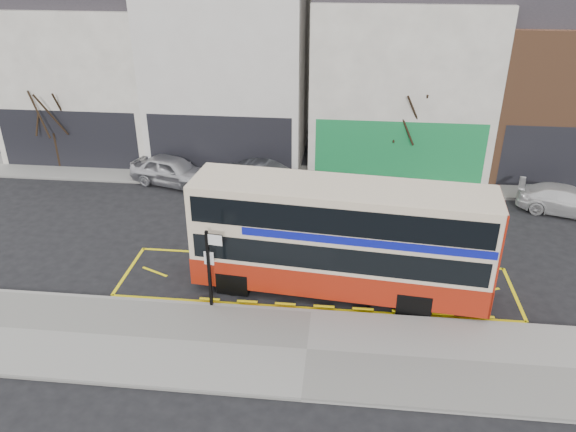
# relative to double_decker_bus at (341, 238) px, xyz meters

# --- Properties ---
(ground) EXTENTS (120.00, 120.00, 0.00)m
(ground) POSITION_rel_double_decker_bus_xyz_m (-0.85, -1.17, -2.10)
(ground) COLOR black
(ground) RESTS_ON ground
(pavement) EXTENTS (40.00, 4.00, 0.15)m
(pavement) POSITION_rel_double_decker_bus_xyz_m (-0.85, -3.47, -2.03)
(pavement) COLOR gray
(pavement) RESTS_ON ground
(kerb) EXTENTS (40.00, 0.15, 0.15)m
(kerb) POSITION_rel_double_decker_bus_xyz_m (-0.85, -1.55, -2.03)
(kerb) COLOR gray
(kerb) RESTS_ON ground
(far_pavement) EXTENTS (50.00, 3.00, 0.15)m
(far_pavement) POSITION_rel_double_decker_bus_xyz_m (-0.85, 9.83, -2.03)
(far_pavement) COLOR gray
(far_pavement) RESTS_ON ground
(road_markings) EXTENTS (14.00, 3.40, 0.01)m
(road_markings) POSITION_rel_double_decker_bus_xyz_m (-0.85, 0.43, -2.10)
(road_markings) COLOR #FFE80D
(road_markings) RESTS_ON ground
(terrace_far_left) EXTENTS (8.00, 8.01, 10.80)m
(terrace_far_left) POSITION_rel_double_decker_bus_xyz_m (-14.35, 13.81, 2.72)
(terrace_far_left) COLOR silver
(terrace_far_left) RESTS_ON ground
(terrace_left) EXTENTS (8.00, 8.01, 11.80)m
(terrace_left) POSITION_rel_double_decker_bus_xyz_m (-6.35, 13.82, 3.22)
(terrace_left) COLOR silver
(terrace_left) RESTS_ON ground
(terrace_green_shop) EXTENTS (9.00, 8.01, 11.30)m
(terrace_green_shop) POSITION_rel_double_decker_bus_xyz_m (2.65, 13.81, 2.97)
(terrace_green_shop) COLOR silver
(terrace_green_shop) RESTS_ON ground
(terrace_right) EXTENTS (9.00, 8.01, 10.30)m
(terrace_right) POSITION_rel_double_decker_bus_xyz_m (11.65, 13.81, 2.47)
(terrace_right) COLOR brown
(terrace_right) RESTS_ON ground
(double_decker_bus) EXTENTS (10.20, 3.27, 4.00)m
(double_decker_bus) POSITION_rel_double_decker_bus_xyz_m (0.00, 0.00, 0.00)
(double_decker_bus) COLOR beige
(double_decker_bus) RESTS_ON ground
(bus_stop_post) EXTENTS (0.69, 0.18, 2.81)m
(bus_stop_post) POSITION_rel_double_decker_bus_xyz_m (-4.14, -1.57, -0.26)
(bus_stop_post) COLOR black
(bus_stop_post) RESTS_ON pavement
(car_silver) EXTENTS (4.65, 2.90, 1.48)m
(car_silver) POSITION_rel_double_decker_bus_xyz_m (-8.48, 8.46, -1.37)
(car_silver) COLOR silver
(car_silver) RESTS_ON ground
(car_grey) EXTENTS (4.63, 2.25, 1.46)m
(car_grey) POSITION_rel_double_decker_bus_xyz_m (-3.67, 7.97, -1.37)
(car_grey) COLOR #45484E
(car_grey) RESTS_ON ground
(car_white) EXTENTS (4.57, 2.89, 1.23)m
(car_white) POSITION_rel_double_decker_bus_xyz_m (9.99, 7.21, -1.49)
(car_white) COLOR silver
(car_white) RESTS_ON ground
(street_tree_left) EXTENTS (2.51, 2.51, 5.42)m
(street_tree_left) POSITION_rel_double_decker_bus_xyz_m (-15.14, 9.92, 1.59)
(street_tree_left) COLOR black
(street_tree_left) RESTS_ON ground
(street_tree_right) EXTENTS (2.69, 2.69, 5.82)m
(street_tree_right) POSITION_rel_double_decker_bus_xyz_m (3.03, 10.48, 1.86)
(street_tree_right) COLOR black
(street_tree_right) RESTS_ON ground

